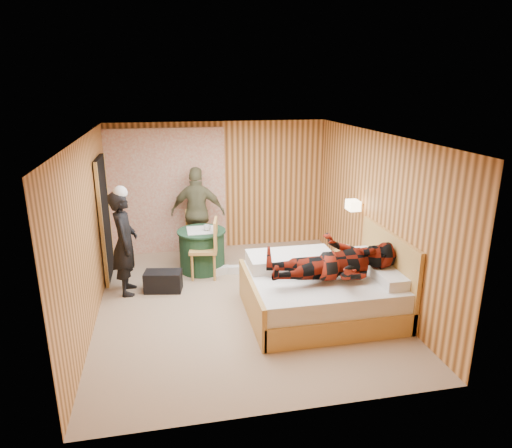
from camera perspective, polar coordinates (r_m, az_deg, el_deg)
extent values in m
cube|color=tan|center=(7.06, -1.85, -9.63)|extent=(4.20, 5.00, 0.01)
cube|color=silver|center=(6.34, -2.07, 10.97)|extent=(4.20, 5.00, 0.01)
cube|color=#E29D56|center=(8.99, -4.61, 4.72)|extent=(4.20, 0.02, 2.50)
cube|color=#E29D56|center=(6.60, -20.24, -0.97)|extent=(0.02, 5.00, 2.50)
cube|color=#E29D56|center=(7.22, 14.71, 1.07)|extent=(0.02, 5.00, 2.50)
cube|color=beige|center=(8.87, -10.98, 3.96)|extent=(2.20, 0.08, 2.40)
cube|color=black|center=(7.98, -18.41, 0.60)|extent=(0.06, 0.90, 2.05)
cylinder|color=gold|center=(7.56, 12.59, 2.34)|extent=(0.18, 0.04, 0.04)
cube|color=#FFE4B2|center=(7.53, 12.04, 2.31)|extent=(0.18, 0.24, 0.16)
cube|color=tan|center=(6.73, 8.43, -9.75)|extent=(2.11, 1.69, 0.32)
cube|color=white|center=(6.60, 8.54, -7.50)|extent=(2.05, 1.63, 0.26)
cube|color=tan|center=(6.41, -0.57, -9.62)|extent=(0.06, 1.69, 0.59)
cube|color=tan|center=(6.92, 16.13, -5.64)|extent=(0.06, 1.69, 1.16)
cube|color=silver|center=(6.51, 16.72, -6.48)|extent=(0.40, 0.58, 0.15)
cube|color=silver|center=(7.17, 13.76, -4.00)|extent=(0.40, 0.58, 0.15)
cube|color=white|center=(6.82, 4.35, -4.45)|extent=(1.27, 0.63, 0.19)
cube|color=tan|center=(7.78, 11.49, -5.32)|extent=(0.36, 0.50, 0.50)
cube|color=tan|center=(7.72, 11.56, -4.23)|extent=(0.38, 0.52, 0.03)
cylinder|color=#20462D|center=(8.10, -6.75, -3.36)|extent=(0.79, 0.79, 0.72)
cylinder|color=#20462D|center=(7.98, -6.84, -0.91)|extent=(0.84, 0.84, 0.03)
cube|color=silver|center=(7.97, -6.85, -0.77)|extent=(0.53, 0.53, 0.01)
cube|color=tan|center=(8.62, -7.11, -1.43)|extent=(0.48, 0.48, 0.05)
cube|color=tan|center=(8.72, -7.46, 0.50)|extent=(0.42, 0.10, 0.46)
cylinder|color=tan|center=(8.51, -7.90, -3.40)|extent=(0.04, 0.04, 0.43)
cylinder|color=tan|center=(8.89, -6.24, -2.41)|extent=(0.04, 0.04, 0.43)
cube|color=tan|center=(7.78, -6.55, -3.18)|extent=(0.53, 0.53, 0.05)
cube|color=tan|center=(7.67, -5.07, -1.26)|extent=(0.12, 0.46, 0.50)
cylinder|color=tan|center=(8.06, -7.70, -4.43)|extent=(0.04, 0.04, 0.47)
cylinder|color=tan|center=(7.68, -5.21, -5.46)|extent=(0.04, 0.04, 0.47)
cube|color=black|center=(7.47, -11.53, -7.02)|extent=(0.63, 0.41, 0.33)
cube|color=silver|center=(7.99, -4.37, -5.81)|extent=(0.32, 0.18, 0.13)
cube|color=silver|center=(8.01, -2.40, -5.72)|extent=(0.31, 0.15, 0.13)
imported|color=black|center=(7.32, -16.10, -2.31)|extent=(0.40, 0.60, 1.65)
imported|color=#626141|center=(8.61, -7.28, 1.42)|extent=(1.08, 0.64, 1.72)
imported|color=maroon|center=(6.23, 9.82, -3.50)|extent=(0.86, 0.67, 1.77)
imported|color=silver|center=(7.64, 11.75, -3.65)|extent=(0.26, 0.28, 0.02)
imported|color=silver|center=(7.64, 11.76, -3.51)|extent=(0.18, 0.23, 0.02)
imported|color=silver|center=(7.79, 11.26, -2.95)|extent=(0.11, 0.11, 0.09)
imported|color=silver|center=(7.91, -6.11, -0.46)|extent=(0.16, 0.16, 0.10)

